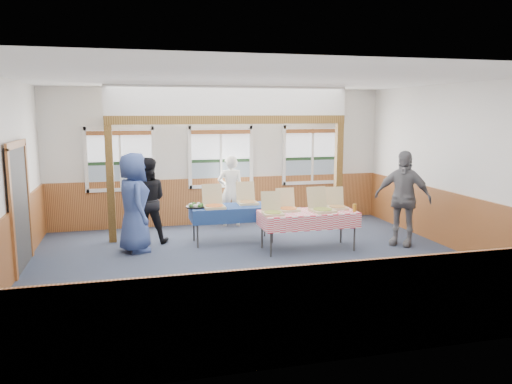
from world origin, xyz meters
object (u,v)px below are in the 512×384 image
(table_right, at_px, (308,214))
(person_grey, at_px, (403,198))
(woman_white, at_px, (231,191))
(table_left, at_px, (233,209))
(woman_black, at_px, (147,201))
(man_blue, at_px, (134,203))

(table_right, xyz_separation_m, person_grey, (1.95, -0.12, 0.25))
(woman_white, height_order, person_grey, person_grey)
(table_left, distance_m, table_right, 1.60)
(woman_white, relative_size, woman_black, 0.95)
(woman_white, bearing_deg, table_right, 121.69)
(woman_black, bearing_deg, person_grey, 168.48)
(table_left, height_order, man_blue, man_blue)
(woman_white, relative_size, person_grey, 0.87)
(table_right, bearing_deg, man_blue, 164.70)
(woman_white, relative_size, man_blue, 0.87)
(table_right, relative_size, man_blue, 1.00)
(table_left, relative_size, person_grey, 0.96)
(table_right, distance_m, person_grey, 1.97)
(table_left, relative_size, woman_white, 1.10)
(woman_black, relative_size, man_blue, 0.92)
(woman_black, distance_m, man_blue, 0.65)
(man_blue, relative_size, person_grey, 1.00)
(table_right, relative_size, woman_black, 1.08)
(table_left, xyz_separation_m, person_grey, (3.25, -1.05, 0.26))
(table_right, height_order, man_blue, man_blue)
(table_left, height_order, woman_white, woman_white)
(table_right, distance_m, man_blue, 3.34)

